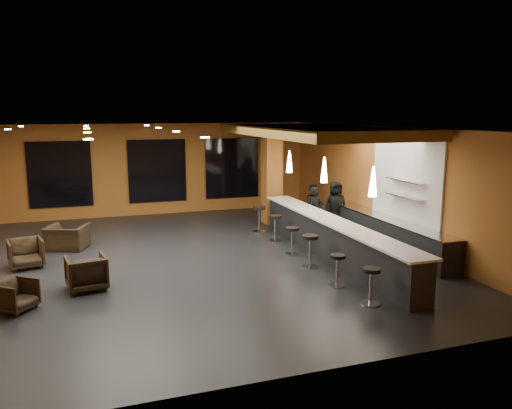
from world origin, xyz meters
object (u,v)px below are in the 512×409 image
object	(u,v)px
column	(272,174)
armchair_a	(16,296)
pendant_2	(289,162)
staff_b	(314,206)
bar_counter	(331,239)
pendant_0	(373,182)
armchair_b	(86,272)
armchair_d	(67,237)
staff_c	(335,206)
bar_stool_1	(337,266)
bar_stool_3	(292,237)
bar_stool_4	(275,225)
bar_stool_0	(371,281)
prep_counter	(384,232)
bar_stool_2	(310,247)
pendant_1	(324,170)
bar_stool_5	(259,216)
armchair_c	(26,253)
staff_a	(315,212)

from	to	relation	value
column	armchair_a	size ratio (longest dim) A/B	5.09
pendant_2	staff_b	distance (m)	2.01
bar_counter	pendant_0	distance (m)	2.72
armchair_b	armchair_d	distance (m)	3.74
staff_c	bar_stool_1	bearing A→B (deg)	-111.12
bar_stool_3	bar_stool_4	xyz separation A→B (m)	(0.07, 1.52, 0.02)
bar_counter	staff_b	distance (m)	3.63
armchair_b	bar_stool_0	world-z (taller)	bar_stool_0
prep_counter	staff_b	xyz separation A→B (m)	(-0.88, 2.94, 0.32)
pendant_2	bar_stool_2	bearing A→B (deg)	-104.22
pendant_1	bar_stool_5	bearing A→B (deg)	107.74
pendant_1	armchair_c	size ratio (longest dim) A/B	0.85
staff_c	bar_stool_5	bearing A→B (deg)	171.59
bar_stool_5	armchair_b	bearing A→B (deg)	-144.48
prep_counter	pendant_2	world-z (taller)	pendant_2
bar_stool_4	bar_stool_5	world-z (taller)	bar_stool_5
armchair_a	bar_stool_5	distance (m)	8.27
bar_stool_1	bar_stool_5	distance (m)	5.51
bar_stool_2	bar_stool_1	bearing A→B (deg)	-90.39
pendant_1	pendant_2	distance (m)	2.50
armchair_b	bar_stool_1	xyz separation A→B (m)	(5.41, -1.63, 0.09)
pendant_2	bar_stool_3	xyz separation A→B (m)	(-0.91, -2.46, -1.85)
staff_c	bar_stool_4	distance (m)	2.50
column	staff_c	xyz separation A→B (m)	(1.55, -1.89, -0.91)
bar_counter	pendant_2	world-z (taller)	pendant_2
armchair_b	bar_stool_4	distance (m)	6.09
pendant_0	staff_a	bearing A→B (deg)	81.90
staff_b	armchair_d	xyz separation A→B (m)	(-7.99, -0.29, -0.40)
column	staff_b	bearing A→B (deg)	-45.95
prep_counter	bar_stool_2	xyz separation A→B (m)	(-2.94, -1.19, 0.11)
pendant_1	armchair_a	size ratio (longest dim) A/B	1.02
staff_a	armchair_c	xyz separation A→B (m)	(-8.42, -0.63, -0.42)
staff_c	pendant_2	bearing A→B (deg)	175.38
bar_stool_1	armchair_a	bearing A→B (deg)	173.26
armchair_a	column	bearing A→B (deg)	-14.24
armchair_a	armchair_d	xyz separation A→B (m)	(0.83, 4.53, 0.04)
column	bar_stool_4	world-z (taller)	column
column	bar_stool_4	distance (m)	2.95
prep_counter	staff_a	world-z (taller)	staff_a
pendant_1	bar_stool_1	bearing A→B (deg)	-109.47
armchair_b	bar_stool_5	distance (m)	6.69
column	armchair_a	xyz separation A→B (m)	(-7.70, -5.97, -1.44)
pendant_0	bar_stool_2	bearing A→B (deg)	125.52
armchair_a	bar_stool_1	world-z (taller)	bar_stool_1
staff_b	pendant_2	bearing A→B (deg)	-161.98
pendant_0	bar_stool_0	size ratio (longest dim) A/B	0.89
prep_counter	bar_stool_1	world-z (taller)	prep_counter
armchair_b	armchair_d	xyz separation A→B (m)	(-0.52, 3.70, -0.04)
pendant_0	armchair_b	size ratio (longest dim) A/B	0.82
bar_counter	bar_stool_2	xyz separation A→B (m)	(-0.94, -0.69, 0.04)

